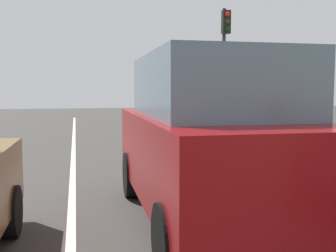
% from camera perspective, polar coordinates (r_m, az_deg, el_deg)
% --- Properties ---
extents(ground_plane, '(60.00, 60.00, 0.00)m').
position_cam_1_polar(ground_plane, '(10.92, -9.99, -4.45)').
color(ground_plane, '#383533').
extents(lane_line_center, '(0.12, 32.00, 0.01)m').
position_cam_1_polar(lane_line_center, '(10.90, -13.67, -4.51)').
color(lane_line_center, silver).
rests_on(lane_line_center, ground).
extents(lane_line_right_edge, '(0.12, 32.00, 0.01)m').
position_cam_1_polar(lane_line_right_edge, '(11.69, 7.96, -3.77)').
color(lane_line_right_edge, silver).
rests_on(lane_line_right_edge, ground).
extents(curb_right, '(0.24, 48.00, 0.12)m').
position_cam_1_polar(curb_right, '(11.87, 10.22, -3.38)').
color(curb_right, '#9E9B93').
rests_on(curb_right, ground).
extents(car_suv_ahead, '(2.05, 4.54, 2.28)m').
position_cam_1_polar(car_suv_ahead, '(5.29, 5.97, -1.88)').
color(car_suv_ahead, maroon).
rests_on(car_suv_ahead, ground).
extents(traffic_light_near_right, '(0.32, 0.50, 5.07)m').
position_cam_1_polar(traffic_light_near_right, '(15.98, 8.31, 11.15)').
color(traffic_light_near_right, '#2D2D2D').
rests_on(traffic_light_near_right, ground).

